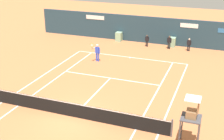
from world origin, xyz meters
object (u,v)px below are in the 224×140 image
Objects in this scene: ball_kid_right_post at (147,40)px; umpire_chair at (192,116)px; ball_kid_centre_post at (189,44)px; player_on_baseline at (97,51)px; ball_kid_left_post at (169,41)px; tennis_ball_by_sideline at (110,60)px.

umpire_chair is at bearing 117.78° from ball_kid_right_post.
ball_kid_centre_post is (4.28, 0.00, 0.04)m from ball_kid_right_post.
ball_kid_centre_post is at bearing 7.61° from umpire_chair.
ball_kid_right_post is (3.06, 5.98, -0.23)m from player_on_baseline.
ball_kid_left_post is 20.20× the size of tennis_ball_by_sideline.
tennis_ball_by_sideline is (-6.39, -5.24, -0.72)m from ball_kid_centre_post.
ball_kid_left_post is at bearing -174.03° from ball_kid_right_post.
tennis_ball_by_sideline is (-2.10, -5.24, -0.68)m from ball_kid_right_post.
ball_kid_left_post reaches higher than ball_kid_centre_post.
ball_kid_centre_post reaches higher than tennis_ball_by_sideline.
ball_kid_centre_post is 1.97m from ball_kid_left_post.
ball_kid_centre_post is at bearing -134.21° from player_on_baseline.
ball_kid_centre_post is at bearing 39.35° from tennis_ball_by_sideline.
ball_kid_left_post reaches higher than tennis_ball_by_sideline.
player_on_baseline is 1.52m from tennis_ball_by_sideline.
player_on_baseline is 26.55× the size of tennis_ball_by_sideline.
player_on_baseline is 8.04m from ball_kid_left_post.
tennis_ball_by_sideline is at bearing 56.38° from ball_kid_left_post.
player_on_baseline is at bearing -142.31° from tennis_ball_by_sideline.
ball_kid_left_post is (5.38, 5.98, -0.16)m from player_on_baseline.
umpire_chair is 2.21× the size of ball_kid_right_post.
player_on_baseline is 9.47m from ball_kid_centre_post.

